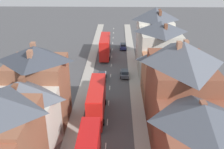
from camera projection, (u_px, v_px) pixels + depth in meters
name	position (u px, v px, depth m)	size (l,w,h in m)	color
pavement_left	(86.00, 83.00, 54.55)	(2.20, 104.00, 0.14)	#A8A399
pavement_right	(135.00, 83.00, 54.33)	(2.20, 104.00, 0.14)	#A8A399
centre_line_dashes	(110.00, 88.00, 52.64)	(0.14, 97.80, 0.01)	silver
terrace_row_right	(178.00, 96.00, 37.26)	(8.00, 65.31, 14.12)	brown
double_decker_bus_lead	(105.00, 46.00, 68.20)	(2.74, 10.80, 5.30)	red
double_decker_bus_mid_street	(97.00, 100.00, 42.52)	(2.74, 10.80, 5.30)	red
car_near_blue	(102.00, 76.00, 55.75)	(1.90, 4.48, 1.64)	silver
car_near_silver	(123.00, 46.00, 74.57)	(1.90, 3.97, 1.67)	navy
car_parked_right_a	(125.00, 73.00, 57.21)	(1.90, 3.98, 1.58)	#4C515B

